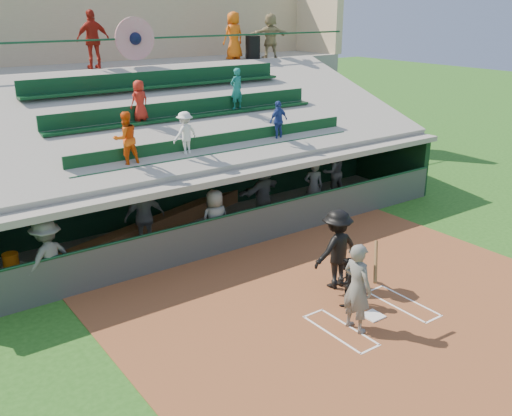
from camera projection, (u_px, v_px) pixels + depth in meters
ground at (373, 317)px, 13.03m from camera, size 100.00×100.00×0.00m
dirt_slab at (357, 308)px, 13.41m from camera, size 11.00×9.00×0.02m
home_plate at (373, 316)px, 13.02m from camera, size 0.43×0.43×0.03m
batters_box_chalk at (373, 316)px, 13.02m from camera, size 2.65×1.85×0.01m
dugout_floor at (216, 228)px, 18.18m from camera, size 16.00×3.50×0.04m
concourse_slab at (125, 124)px, 22.58m from camera, size 20.00×3.00×4.60m
grandstand at (159, 138)px, 20.30m from camera, size 20.40×10.40×7.80m
batter_at_plate at (357, 287)px, 12.19m from camera, size 0.89×0.80×2.02m
catcher at (346, 282)px, 13.34m from camera, size 0.65×0.54×1.20m
home_umpire at (337, 249)px, 14.11m from camera, size 1.32×0.78×2.03m
dugout_bench at (194, 211)px, 18.97m from camera, size 15.05×5.21×0.47m
white_table at (16, 281)px, 13.95m from camera, size 0.88×0.77×0.65m
water_cooler at (11, 261)px, 13.82m from camera, size 0.38×0.38×0.38m
dugout_player_a at (48, 259)px, 13.57m from camera, size 1.47×1.15×1.99m
dugout_player_b at (145, 217)px, 16.23m from camera, size 1.23×0.67×1.98m
dugout_player_c at (215, 220)px, 16.22m from camera, size 0.90×0.60×1.81m
dugout_player_d at (263, 192)px, 18.44m from camera, size 1.93×1.05×1.98m
dugout_player_e at (313, 187)px, 19.32m from camera, size 0.77×0.69×1.76m
dugout_player_f at (333, 172)px, 20.93m from camera, size 1.00×0.85×1.80m
trash_bin at (253, 47)px, 23.85m from camera, size 0.61×0.61×0.92m
concourse_staff_a at (93, 39)px, 19.85m from camera, size 1.17×0.49×2.00m
concourse_staff_b at (234, 35)px, 23.48m from camera, size 0.95×0.65×1.89m
concourse_staff_c at (270, 36)px, 24.09m from camera, size 1.76×1.18×1.82m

